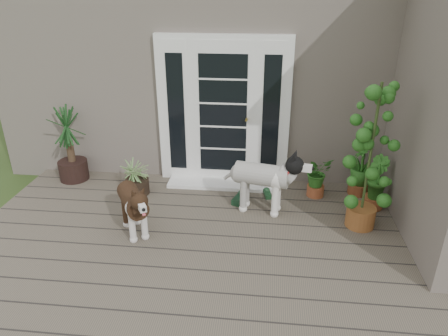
# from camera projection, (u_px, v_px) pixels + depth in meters

# --- Properties ---
(deck) EXTENTS (6.20, 4.60, 0.12)m
(deck) POSITION_uv_depth(u_px,v_px,m) (220.00, 276.00, 4.35)
(deck) COLOR #6B5B4C
(deck) RESTS_ON ground
(house_main) EXTENTS (7.40, 4.00, 3.10)m
(house_main) POSITION_uv_depth(u_px,v_px,m) (246.00, 61.00, 7.56)
(house_main) COLOR #665E54
(house_main) RESTS_ON ground
(door_unit) EXTENTS (1.90, 0.14, 2.15)m
(door_unit) POSITION_uv_depth(u_px,v_px,m) (223.00, 112.00, 5.88)
(door_unit) COLOR white
(door_unit) RESTS_ON deck
(door_step) EXTENTS (1.60, 0.40, 0.05)m
(door_step) POSITION_uv_depth(u_px,v_px,m) (222.00, 183.00, 6.14)
(door_step) COLOR white
(door_step) RESTS_ON deck
(brindle_dog) EXTENTS (0.70, 0.85, 0.66)m
(brindle_dog) POSITION_uv_depth(u_px,v_px,m) (134.00, 209.00, 4.85)
(brindle_dog) COLOR #3D2616
(brindle_dog) RESTS_ON deck
(white_dog) EXTENTS (0.98, 0.57, 0.77)m
(white_dog) POSITION_uv_depth(u_px,v_px,m) (261.00, 185.00, 5.31)
(white_dog) COLOR silver
(white_dog) RESTS_ON deck
(spider_plant) EXTENTS (0.70, 0.70, 0.59)m
(spider_plant) POSITION_uv_depth(u_px,v_px,m) (136.00, 174.00, 5.79)
(spider_plant) COLOR #A0BC73
(spider_plant) RESTS_ON deck
(yucca) EXTENTS (1.04, 1.04, 1.19)m
(yucca) POSITION_uv_depth(u_px,v_px,m) (69.00, 143.00, 6.09)
(yucca) COLOR black
(yucca) RESTS_ON deck
(herb_a) EXTENTS (0.53, 0.53, 0.49)m
(herb_a) POSITION_uv_depth(u_px,v_px,m) (316.00, 180.00, 5.74)
(herb_a) COLOR #214F16
(herb_a) RESTS_ON deck
(herb_b) EXTENTS (0.41, 0.41, 0.53)m
(herb_b) POSITION_uv_depth(u_px,v_px,m) (375.00, 190.00, 5.43)
(herb_b) COLOR #1D651C
(herb_b) RESTS_ON deck
(herb_c) EXTENTS (0.50, 0.50, 0.60)m
(herb_c) POSITION_uv_depth(u_px,v_px,m) (361.00, 174.00, 5.78)
(herb_c) COLOR #2B651D
(herb_c) RESTS_ON deck
(sapling) EXTENTS (0.70, 0.70, 1.87)m
(sapling) POSITION_uv_depth(u_px,v_px,m) (370.00, 157.00, 4.74)
(sapling) COLOR #205418
(sapling) RESTS_ON deck
(clog_left) EXTENTS (0.17, 0.27, 0.08)m
(clog_left) POSITION_uv_depth(u_px,v_px,m) (267.00, 194.00, 5.81)
(clog_left) COLOR #15361C
(clog_left) RESTS_ON deck
(clog_right) EXTENTS (0.26, 0.38, 0.10)m
(clog_right) POSITION_uv_depth(u_px,v_px,m) (239.00, 198.00, 5.66)
(clog_right) COLOR #14321C
(clog_right) RESTS_ON deck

